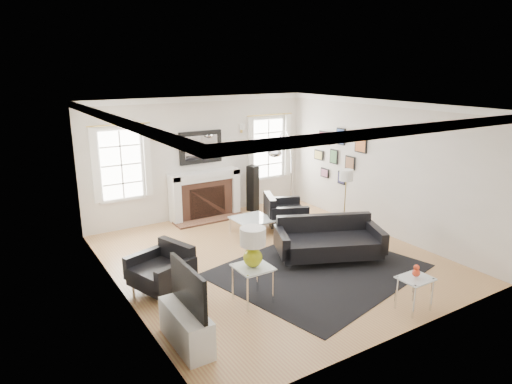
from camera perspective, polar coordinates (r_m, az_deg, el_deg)
floor at (r=8.59m, az=1.96°, el=-8.24°), size 6.00×6.00×0.00m
back_wall at (r=10.69m, az=-6.99°, el=4.28°), size 5.50×0.04×2.80m
front_wall at (r=6.00m, az=18.32°, el=-5.38°), size 5.50×0.04×2.80m
left_wall at (r=7.03m, az=-16.90°, el=-2.21°), size 0.04×6.00×2.80m
right_wall at (r=9.89m, az=15.40°, el=2.93°), size 0.04×6.00×2.80m
ceiling at (r=7.89m, az=2.15°, el=10.71°), size 5.50×6.00×0.02m
crown_molding at (r=7.90m, az=2.14°, el=10.27°), size 5.50×6.00×0.12m
fireplace at (r=10.70m, az=-6.36°, el=-0.41°), size 1.70×0.69×1.11m
mantel_mirror at (r=10.60m, az=-6.93°, el=5.57°), size 1.05×0.07×0.75m
window_left at (r=10.00m, az=-16.51°, el=3.33°), size 1.24×0.15×1.62m
window_right at (r=11.52m, az=1.51°, el=5.50°), size 1.24×0.15×1.62m
gallery_wall at (r=10.74m, az=10.28°, el=4.94°), size 0.04×1.73×1.29m
tv_unit at (r=6.07m, az=-8.69°, el=-15.74°), size 0.35×1.00×1.09m
area_rug at (r=8.17m, az=7.80°, el=-9.65°), size 3.80×3.39×0.01m
sofa at (r=8.55m, az=8.99°, el=-6.08°), size 2.10×1.56×0.63m
armchair_left at (r=7.48m, az=-11.49°, el=-9.53°), size 1.02×1.09×0.60m
armchair_right at (r=10.02m, az=3.41°, el=-2.62°), size 1.11×1.17×0.62m
coffee_table at (r=9.66m, az=-0.44°, el=-3.49°), size 0.78×0.78×0.35m
side_table_left at (r=6.92m, az=-0.39°, el=-10.10°), size 0.52×0.52×0.58m
nesting_table at (r=7.11m, az=19.24°, el=-10.91°), size 0.47×0.39×0.52m
gourd_lamp at (r=6.73m, az=-0.40°, el=-6.58°), size 0.38×0.38×0.61m
orange_vase at (r=7.02m, az=19.39°, el=-9.33°), size 0.12×0.12×0.18m
arc_floor_lamp at (r=10.56m, az=3.48°, el=2.83°), size 1.50×1.39×2.12m
stick_floor_lamp at (r=9.61m, az=11.20°, el=1.67°), size 0.28×0.28×1.40m
speaker_tower at (r=11.13m, az=-0.41°, el=0.45°), size 0.29×0.29×1.13m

